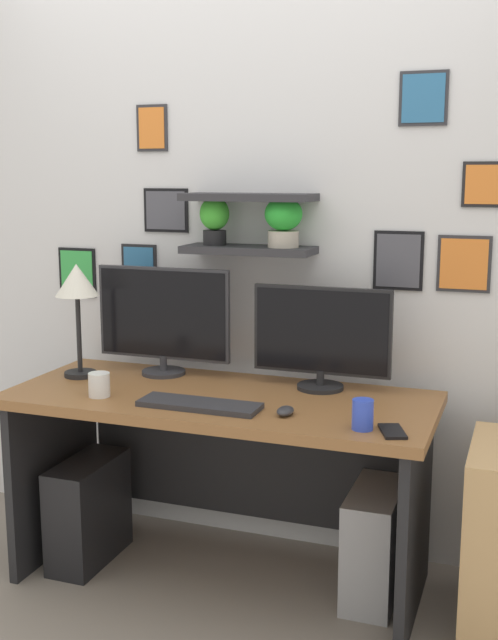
# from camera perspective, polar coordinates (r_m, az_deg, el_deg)

# --- Properties ---
(ground_plane) EXTENTS (8.00, 8.00, 0.00)m
(ground_plane) POSITION_cam_1_polar(r_m,az_deg,el_deg) (3.26, -2.05, -18.21)
(ground_plane) COLOR gray
(back_wall_assembly) EXTENTS (4.40, 0.24, 2.70)m
(back_wall_assembly) POSITION_cam_1_polar(r_m,az_deg,el_deg) (3.27, 0.69, 6.75)
(back_wall_assembly) COLOR silver
(back_wall_assembly) RESTS_ON ground
(desk) EXTENTS (1.61, 0.68, 0.75)m
(desk) POSITION_cam_1_polar(r_m,az_deg,el_deg) (3.09, -1.74, -8.93)
(desk) COLOR brown
(desk) RESTS_ON ground
(monitor_left) EXTENTS (0.58, 0.18, 0.44)m
(monitor_left) POSITION_cam_1_polar(r_m,az_deg,el_deg) (3.25, -6.22, 0.12)
(monitor_left) COLOR #2D2D33
(monitor_left) RESTS_ON desk
(monitor_right) EXTENTS (0.54, 0.18, 0.40)m
(monitor_right) POSITION_cam_1_polar(r_m,az_deg,el_deg) (3.02, 5.27, -1.18)
(monitor_right) COLOR black
(monitor_right) RESTS_ON desk
(keyboard) EXTENTS (0.44, 0.14, 0.02)m
(keyboard) POSITION_cam_1_polar(r_m,az_deg,el_deg) (2.82, -3.60, -6.13)
(keyboard) COLOR #2D2D33
(keyboard) RESTS_ON desk
(computer_mouse) EXTENTS (0.06, 0.09, 0.03)m
(computer_mouse) POSITION_cam_1_polar(r_m,az_deg,el_deg) (2.73, 2.64, -6.59)
(computer_mouse) COLOR #2D2D33
(computer_mouse) RESTS_ON desk
(desk_lamp) EXTENTS (0.17, 0.17, 0.46)m
(desk_lamp) POSITION_cam_1_polar(r_m,az_deg,el_deg) (3.24, -12.34, 2.22)
(desk_lamp) COLOR black
(desk_lamp) RESTS_ON desk
(cell_phone) EXTENTS (0.12, 0.16, 0.01)m
(cell_phone) POSITION_cam_1_polar(r_m,az_deg,el_deg) (2.59, 10.34, -7.93)
(cell_phone) COLOR black
(cell_phone) RESTS_ON desk
(coffee_mug) EXTENTS (0.08, 0.08, 0.09)m
(coffee_mug) POSITION_cam_1_polar(r_m,az_deg,el_deg) (2.99, -10.79, -4.62)
(coffee_mug) COLOR white
(coffee_mug) RESTS_ON desk
(pen_cup) EXTENTS (0.07, 0.07, 0.10)m
(pen_cup) POSITION_cam_1_polar(r_m,az_deg,el_deg) (2.59, 8.23, -6.79)
(pen_cup) COLOR blue
(pen_cup) RESTS_ON desk
(computer_tower_left) EXTENTS (0.18, 0.40, 0.43)m
(computer_tower_left) POSITION_cam_1_polar(r_m,az_deg,el_deg) (3.37, -11.53, -13.37)
(computer_tower_left) COLOR black
(computer_tower_left) RESTS_ON ground
(computer_tower_right) EXTENTS (0.18, 0.40, 0.42)m
(computer_tower_right) POSITION_cam_1_polar(r_m,az_deg,el_deg) (3.09, 9.07, -15.67)
(computer_tower_right) COLOR #99999E
(computer_tower_right) RESTS_ON ground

